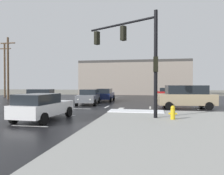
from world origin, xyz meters
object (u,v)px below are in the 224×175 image
sedan_grey (89,96)px  sedan_white (42,106)px  traffic_signal_mast (135,49)px  fire_hydrant (173,112)px  sedan_navy (105,95)px  suv_tan (186,96)px  sedan_black (36,96)px  utility_pole_distant (5,69)px  utility_pole_far (8,67)px  sedan_red (172,93)px

sedan_grey → sedan_white: (0.16, -10.28, 0.00)m
traffic_signal_mast → sedan_grey: 10.44m
fire_hydrant → sedan_navy: (-6.90, 13.67, 0.32)m
suv_tan → sedan_navy: size_ratio=1.08×
sedan_grey → sedan_black: bearing=-94.8°
traffic_signal_mast → utility_pole_distant: 28.81m
fire_hydrant → sedan_white: 7.61m
sedan_grey → sedan_navy: 4.46m
sedan_black → utility_pole_distant: size_ratio=0.54×
fire_hydrant → utility_pole_far: 25.77m
sedan_red → sedan_navy: (-8.68, -7.32, 0.00)m
sedan_navy → fire_hydrant: bearing=-155.9°
sedan_black → sedan_red: same height
sedan_red → utility_pole_distant: utility_pole_distant is taller
utility_pole_far → traffic_signal_mast: bearing=-35.8°
sedan_navy → utility_pole_distant: size_ratio=0.53×
fire_hydrant → utility_pole_distant: bearing=142.2°
sedan_grey → utility_pole_distant: (-17.02, 9.85, 3.71)m
traffic_signal_mast → sedan_black: bearing=-6.0°
suv_tan → sedan_white: suv_tan is taller
sedan_black → utility_pole_far: size_ratio=0.54×
sedan_white → sedan_grey: bearing=4.3°
suv_tan → sedan_grey: suv_tan is taller
fire_hydrant → sedan_black: bearing=146.0°
suv_tan → utility_pole_distant: utility_pole_distant is taller
sedan_white → sedan_navy: same height
suv_tan → sedan_navy: (-8.66, 6.62, -0.24)m
sedan_white → sedan_red: size_ratio=1.00×
suv_tan → sedan_navy: bearing=136.8°
traffic_signal_mast → sedan_black: 14.35m
suv_tan → sedan_black: suv_tan is taller
sedan_white → sedan_navy: (0.64, 14.66, 0.00)m
sedan_grey → sedan_red: 15.06m
traffic_signal_mast → sedan_white: (-5.31, -2.12, -3.55)m
suv_tan → sedan_grey: size_ratio=1.07×
sedan_grey → sedan_navy: same height
sedan_black → utility_pole_distant: 15.41m
suv_tan → sedan_navy: 10.90m
sedan_black → sedan_navy: same height
sedan_black → sedan_navy: bearing=-151.7°
fire_hydrant → sedan_red: (1.79, 20.99, 0.32)m
sedan_white → utility_pole_far: bearing=44.0°
suv_tan → sedan_white: 12.31m
traffic_signal_mast → sedan_black: (-11.35, 8.03, -3.55)m
traffic_signal_mast → suv_tan: (3.99, 5.92, -3.32)m
sedan_black → sedan_navy: 8.06m
utility_pole_far → utility_pole_distant: utility_pole_distant is taller
sedan_grey → suv_tan: bearing=70.7°
traffic_signal_mast → utility_pole_far: utility_pole_far is taller
fire_hydrant → utility_pole_distant: size_ratio=0.09×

